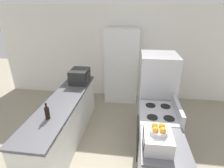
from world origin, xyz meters
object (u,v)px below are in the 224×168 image
(pantry_cabinet, at_px, (122,66))
(fruit_bowl, at_px, (158,130))
(toaster_oven, at_px, (158,140))
(microwave, at_px, (80,76))
(wine_bottle, at_px, (47,113))
(stove, at_px, (156,133))
(refrigerator, at_px, (156,94))

(pantry_cabinet, height_order, fruit_bowl, pantry_cabinet)
(toaster_oven, bearing_deg, pantry_cabinet, 103.24)
(pantry_cabinet, distance_m, microwave, 1.32)
(microwave, height_order, wine_bottle, microwave)
(toaster_oven, bearing_deg, stove, 81.34)
(wine_bottle, relative_size, fruit_bowl, 1.26)
(pantry_cabinet, xyz_separation_m, microwave, (-0.88, -0.98, 0.04))
(wine_bottle, bearing_deg, toaster_oven, -13.60)
(stove, height_order, fruit_bowl, fruit_bowl)
(refrigerator, height_order, toaster_oven, refrigerator)
(wine_bottle, distance_m, fruit_bowl, 1.67)
(refrigerator, bearing_deg, wine_bottle, -145.28)
(pantry_cabinet, bearing_deg, microwave, -132.17)
(microwave, bearing_deg, fruit_bowl, -50.14)
(refrigerator, bearing_deg, toaster_oven, -95.31)
(refrigerator, height_order, wine_bottle, refrigerator)
(toaster_oven, height_order, fruit_bowl, fruit_bowl)
(pantry_cabinet, relative_size, refrigerator, 1.21)
(stove, distance_m, toaster_oven, 0.99)
(wine_bottle, distance_m, toaster_oven, 1.67)
(fruit_bowl, bearing_deg, microwave, 129.86)
(refrigerator, bearing_deg, fruit_bowl, -95.42)
(pantry_cabinet, height_order, toaster_oven, pantry_cabinet)
(microwave, relative_size, fruit_bowl, 2.23)
(refrigerator, xyz_separation_m, fruit_bowl, (-0.15, -1.61, 0.31))
(stove, bearing_deg, microwave, 147.87)
(pantry_cabinet, relative_size, fruit_bowl, 9.38)
(microwave, bearing_deg, pantry_cabinet, 47.83)
(stove, height_order, refrigerator, refrigerator)
(stove, xyz_separation_m, fruit_bowl, (-0.13, -0.80, 0.69))
(toaster_oven, distance_m, fruit_bowl, 0.15)
(refrigerator, relative_size, toaster_oven, 4.18)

